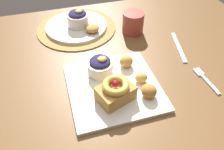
% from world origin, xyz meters
% --- Properties ---
extents(dining_table, '(1.42, 0.93, 0.73)m').
position_xyz_m(dining_table, '(0.00, 0.00, 0.64)').
color(dining_table, brown).
rests_on(dining_table, ground_plane).
extents(woven_placemat, '(0.34, 0.34, 0.00)m').
position_xyz_m(woven_placemat, '(-0.04, 0.27, 0.73)').
color(woven_placemat, '#AD894C').
rests_on(woven_placemat, dining_table).
extents(front_plate, '(0.28, 0.28, 0.01)m').
position_xyz_m(front_plate, '(0.01, -0.12, 0.74)').
color(front_plate, white).
rests_on(front_plate, dining_table).
extents(cake_slice, '(0.12, 0.10, 0.07)m').
position_xyz_m(cake_slice, '(-0.00, -0.17, 0.77)').
color(cake_slice, '#C68E47').
rests_on(cake_slice, front_plate).
extents(berry_ramekin, '(0.08, 0.08, 0.07)m').
position_xyz_m(berry_ramekin, '(-0.01, -0.04, 0.77)').
color(berry_ramekin, silver).
rests_on(berry_ramekin, front_plate).
extents(fritter_front, '(0.05, 0.04, 0.04)m').
position_xyz_m(fritter_front, '(0.08, -0.04, 0.76)').
color(fritter_front, gold).
rests_on(fritter_front, front_plate).
extents(fritter_middle, '(0.05, 0.05, 0.04)m').
position_xyz_m(fritter_middle, '(0.10, -0.18, 0.76)').
color(fritter_middle, '#BC7F38').
rests_on(fritter_middle, front_plate).
extents(fritter_back, '(0.04, 0.04, 0.03)m').
position_xyz_m(fritter_back, '(0.10, -0.12, 0.76)').
color(fritter_back, tan).
rests_on(fritter_back, front_plate).
extents(back_plate, '(0.26, 0.26, 0.01)m').
position_xyz_m(back_plate, '(-0.04, 0.27, 0.74)').
color(back_plate, white).
rests_on(back_plate, woven_placemat).
extents(back_ramekin, '(0.09, 0.09, 0.07)m').
position_xyz_m(back_ramekin, '(-0.03, 0.26, 0.78)').
color(back_ramekin, white).
rests_on(back_ramekin, back_plate).
extents(back_pastry, '(0.06, 0.06, 0.03)m').
position_xyz_m(back_pastry, '(0.01, 0.20, 0.76)').
color(back_pastry, '#C68E47').
rests_on(back_pastry, back_plate).
extents(fork, '(0.03, 0.13, 0.00)m').
position_xyz_m(fork, '(0.31, -0.16, 0.73)').
color(fork, silver).
rests_on(fork, dining_table).
extents(knife, '(0.06, 0.19, 0.00)m').
position_xyz_m(knife, '(0.31, 0.02, 0.73)').
color(knife, silver).
rests_on(knife, dining_table).
extents(coffee_mug, '(0.09, 0.09, 0.09)m').
position_xyz_m(coffee_mug, '(0.18, 0.17, 0.77)').
color(coffee_mug, '#993D33').
rests_on(coffee_mug, dining_table).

